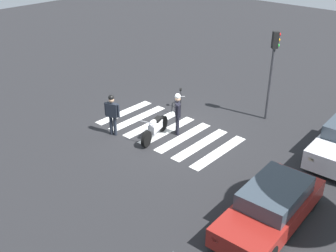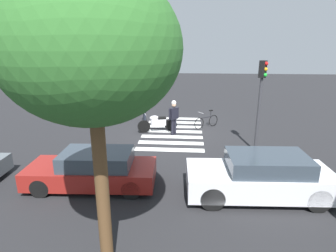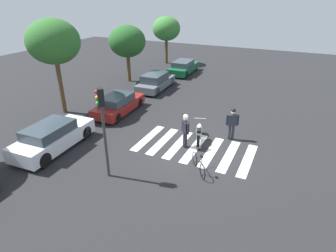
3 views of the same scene
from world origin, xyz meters
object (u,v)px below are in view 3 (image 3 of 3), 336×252
Objects in this scene: leaning_bicycle at (199,164)px; car_white_van at (53,137)px; police_motorcycle at (199,133)px; car_maroon_wagon at (118,104)px; traffic_light_pole at (103,120)px; officer_by_motorcycle at (232,122)px; car_grey_coupe at (156,82)px; officer_on_foot at (185,128)px; car_green_compact at (184,67)px.

car_white_van is at bearing 99.50° from leaning_bicycle.
police_motorcycle is 6.29m from car_maroon_wagon.
leaning_bicycle is at bearing -59.97° from traffic_light_pole.
officer_by_motorcycle is 0.41× the size of car_grey_coupe.
police_motorcycle is 9.28m from car_grey_coupe.
car_white_van reaches higher than police_motorcycle.
car_maroon_wagon is 0.98× the size of car_grey_coupe.
officer_on_foot is at bearing 37.45° from leaning_bicycle.
car_maroon_wagon is at bearing 30.36° from traffic_light_pole.
leaning_bicycle is 0.32× the size of car_grey_coupe.
car_grey_coupe is at bearing 41.81° from police_motorcycle.
car_grey_coupe is at bearing 178.43° from car_green_compact.
car_grey_coupe reaches higher than car_green_compact.
police_motorcycle is 7.48m from car_white_van.
traffic_light_pole reaches higher than officer_by_motorcycle.
leaning_bicycle is 4.59m from traffic_light_pole.
traffic_light_pole is at bearing -101.14° from car_white_van.
car_grey_coupe is (7.82, 5.75, -0.42)m from officer_on_foot.
officer_by_motorcycle is (0.95, -1.50, 0.58)m from police_motorcycle.
car_green_compact is at bearing 33.05° from officer_by_motorcycle.
car_maroon_wagon is 1.08× the size of traffic_light_pole.
car_white_van is at bearing 121.74° from officer_by_motorcycle.
car_green_compact is (11.57, 7.53, -0.43)m from officer_by_motorcycle.
officer_by_motorcycle is (1.85, -1.94, -0.01)m from officer_on_foot.
car_grey_coupe is 1.10× the size of traffic_light_pole.
officer_by_motorcycle is 0.40× the size of car_green_compact.
car_maroon_wagon is 0.94× the size of car_green_compact.
car_white_van is at bearing 116.97° from officer_on_foot.
traffic_light_pole is (-6.17, -3.61, 2.08)m from car_maroon_wagon.
officer_on_foot is 0.41× the size of car_white_van.
officer_on_foot reaches higher than car_green_compact.
traffic_light_pole is (-0.76, -3.87, 2.00)m from car_white_van.
officer_on_foot is (-0.90, 0.44, 0.60)m from police_motorcycle.
officer_on_foot reaches higher than car_maroon_wagon.
car_maroon_wagon is (1.48, 6.11, 0.13)m from police_motorcycle.
officer_on_foot is 0.46× the size of traffic_light_pole.
leaning_bicycle is 0.30× the size of car_green_compact.
car_maroon_wagon reaches higher than police_motorcycle.
officer_by_motorcycle is 9.74m from car_grey_coupe.
police_motorcycle is 1.15× the size of officer_on_foot.
car_maroon_wagon is 5.43m from car_grey_coupe.
car_green_compact is at bearing 11.61° from traffic_light_pole.
leaning_bicycle is (-2.70, -0.94, -0.10)m from police_motorcycle.
car_white_van reaches higher than car_maroon_wagon.
leaning_bicycle is 0.77× the size of officer_by_motorcycle.
traffic_light_pole reaches higher than police_motorcycle.
officer_on_foot is 2.68m from officer_by_motorcycle.
police_motorcycle is 1.87m from officer_by_motorcycle.
officer_by_motorcycle is at bearing -57.81° from police_motorcycle.
car_grey_coupe is (6.91, 6.18, 0.18)m from police_motorcycle.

